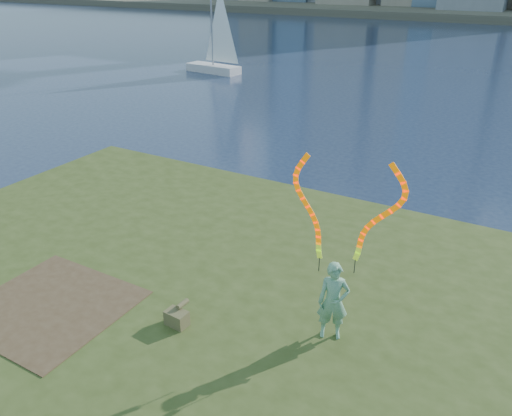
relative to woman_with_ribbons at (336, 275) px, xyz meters
The scene contains 6 objects.
ground 4.20m from the woman_with_ribbons, 163.01° to the left, with size 320.00×320.00×0.00m, color #1B2843.
grassy_knoll 4.09m from the woman_with_ribbons, 159.93° to the right, with size 20.00×18.00×0.80m.
dirt_patch 6.18m from the woman_with_ribbons, 159.03° to the right, with size 3.20×3.00×0.02m, color #47331E.
woman_with_ribbons is the anchor object (origin of this frame).
canvas_bag 3.35m from the woman_with_ribbons, 156.04° to the right, with size 0.47×0.54×0.43m.
sailboat 32.31m from the woman_with_ribbons, 128.01° to the left, with size 4.83×1.95×7.26m.
Camera 1 is at (6.03, -8.62, 7.39)m, focal length 35.00 mm.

